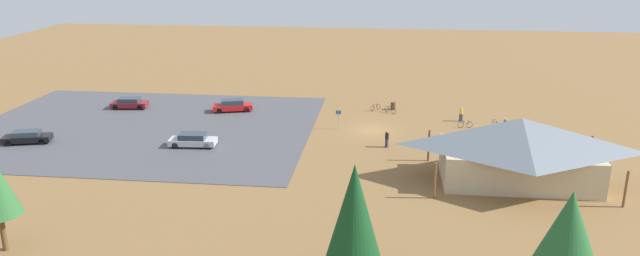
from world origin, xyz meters
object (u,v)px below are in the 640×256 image
at_px(lot_sign, 338,117).
at_px(car_red_aisle_side, 232,106).
at_px(trash_bin, 393,106).
at_px(bicycle_silver_yard_center, 496,125).
at_px(bicycle_teal_back_row, 390,110).
at_px(visitor_crossing_yard, 387,139).
at_px(bicycle_orange_yard_left, 505,142).
at_px(bicycle_black_front_row, 495,134).
at_px(car_black_by_curb, 27,137).
at_px(bicycle_blue_edge_south, 465,125).
at_px(car_maroon_front_row, 129,103).
at_px(bike_pavilion, 520,147).
at_px(visitor_near_lot, 461,114).
at_px(bicycle_white_by_bin, 535,148).
at_px(visitor_at_bikes, 505,126).
at_px(bicycle_red_near_porch, 376,108).
at_px(bicycle_green_trailside, 524,136).
at_px(pine_center, 568,232).
at_px(pine_mideast, 354,212).
at_px(car_silver_inner_stall, 193,140).

distance_m(lot_sign, car_red_aisle_side, 14.39).
xyz_separation_m(trash_bin, bicycle_silver_yard_center, (-11.20, 6.31, -0.07)).
distance_m(bicycle_teal_back_row, visitor_crossing_yard, 12.65).
bearing_deg(bicycle_orange_yard_left, lot_sign, -11.85).
distance_m(bicycle_black_front_row, car_black_by_curb, 48.07).
height_order(bicycle_blue_edge_south, car_maroon_front_row, car_maroon_front_row).
relative_size(bike_pavilion, trash_bin, 16.37).
height_order(car_red_aisle_side, visitor_near_lot, visitor_near_lot).
height_order(bicycle_blue_edge_south, bicycle_white_by_bin, bicycle_blue_edge_south).
bearing_deg(bicycle_teal_back_row, car_maroon_front_row, 3.26).
height_order(lot_sign, visitor_at_bikes, lot_sign).
xyz_separation_m(bicycle_teal_back_row, visitor_near_lot, (-8.02, 2.54, 0.48)).
bearing_deg(car_maroon_front_row, bicycle_red_near_porch, -174.84).
xyz_separation_m(trash_bin, visitor_near_lot, (-7.68, 4.08, 0.42)).
bearing_deg(bicycle_teal_back_row, car_black_by_curb, 23.33).
xyz_separation_m(bicycle_white_by_bin, car_maroon_front_row, (45.83, -10.37, 0.36)).
bearing_deg(bicycle_black_front_row, bicycle_red_near_porch, -35.06).
distance_m(trash_bin, bicycle_silver_yard_center, 12.86).
relative_size(trash_bin, bicycle_green_trailside, 0.61).
relative_size(pine_center, bicycle_red_near_porch, 5.42).
bearing_deg(bike_pavilion, bicycle_red_near_porch, -59.40).
bearing_deg(trash_bin, car_maroon_front_row, 5.95).
xyz_separation_m(visitor_crossing_yard, visitor_near_lot, (-8.30, -10.09, -0.04)).
xyz_separation_m(bicycle_orange_yard_left, visitor_crossing_yard, (11.81, 1.85, 0.53)).
relative_size(bicycle_black_front_row, bicycle_green_trailside, 1.11).
bearing_deg(bicycle_blue_edge_south, car_maroon_front_row, -4.70).
bearing_deg(bicycle_green_trailside, bicycle_teal_back_row, -32.21).
height_order(bicycle_white_by_bin, visitor_at_bikes, visitor_at_bikes).
distance_m(trash_bin, bicycle_orange_yard_left, 16.65).
height_order(lot_sign, bicycle_blue_edge_south, lot_sign).
bearing_deg(bicycle_orange_yard_left, bicycle_silver_yard_center, -90.08).
bearing_deg(bicycle_red_near_porch, bicycle_blue_edge_south, 149.04).
bearing_deg(bicycle_blue_edge_south, pine_mideast, 72.81).
bearing_deg(pine_center, bicycle_white_by_bin, -99.71).
xyz_separation_m(bicycle_black_front_row, car_red_aisle_side, (29.82, -6.37, 0.40)).
bearing_deg(bicycle_teal_back_row, bicycle_green_trailside, 147.79).
height_order(bike_pavilion, bicycle_red_near_porch, bike_pavilion).
bearing_deg(trash_bin, bicycle_blue_edge_south, 139.89).
height_order(car_red_aisle_side, car_black_by_curb, car_red_aisle_side).
relative_size(bicycle_white_by_bin, car_red_aisle_side, 0.27).
xyz_separation_m(lot_sign, bicycle_green_trailside, (-19.36, 1.48, -1.04)).
bearing_deg(bike_pavilion, car_black_by_curb, -5.61).
bearing_deg(bicycle_black_front_row, car_silver_inner_stall, 12.54).
bearing_deg(car_silver_inner_stall, bicycle_teal_back_row, -142.77).
distance_m(pine_center, car_silver_inner_stall, 38.33).
bearing_deg(bicycle_white_by_bin, car_maroon_front_row, -12.74).
distance_m(bicycle_blue_edge_south, bicycle_teal_back_row, 9.66).
distance_m(bicycle_red_near_porch, car_silver_inner_stall, 23.67).
bearing_deg(bicycle_red_near_porch, bicycle_black_front_row, 144.94).
distance_m(bicycle_black_front_row, bicycle_green_trailside, 2.89).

